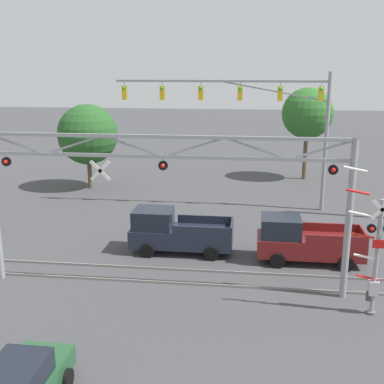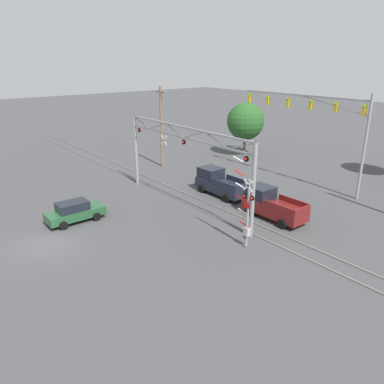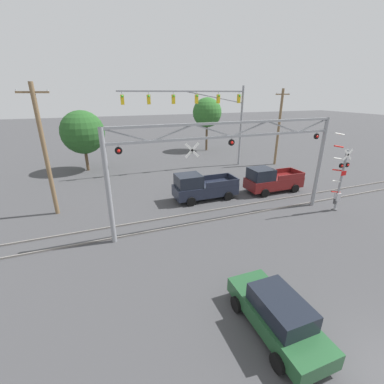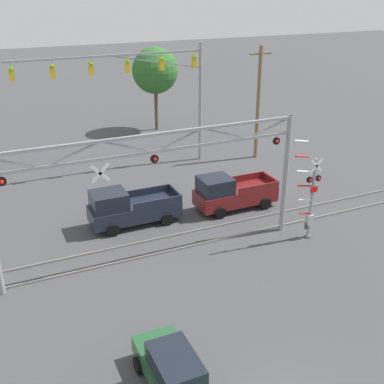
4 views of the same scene
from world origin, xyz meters
The scene contains 9 objects.
rail_track_near centered at (0.00, 11.53, 0.05)m, with size 80.00×0.08×0.10m, color gray.
rail_track_far centered at (0.00, 12.97, 0.05)m, with size 80.00×0.08×0.10m, color gray.
crossing_gantry centered at (-0.01, 11.25, 4.41)m, with size 14.90×0.29×6.45m.
crossing_signal_mast centered at (8.04, 9.92, 2.21)m, with size 1.89×0.35×5.67m.
traffic_signal_span centered at (4.22, 23.63, 6.37)m, with size 13.49×0.39×8.76m.
pickup_truck_lead centered at (-0.19, 15.28, 1.02)m, with size 5.08×2.14×2.18m.
pickup_truck_following centered at (6.04, 14.78, 1.02)m, with size 4.95×2.14×2.18m.
background_tree_beyond_span centered at (7.88, 32.62, 5.39)m, with size 4.10×4.10×7.47m.
background_tree_far_left_verge centered at (-8.72, 27.44, 4.13)m, with size 4.49×4.49×6.38m.
Camera 1 is at (3.44, -7.19, 9.03)m, focal length 45.00 mm.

